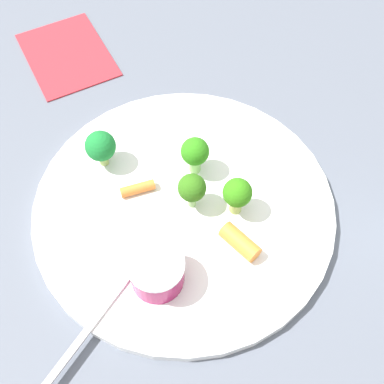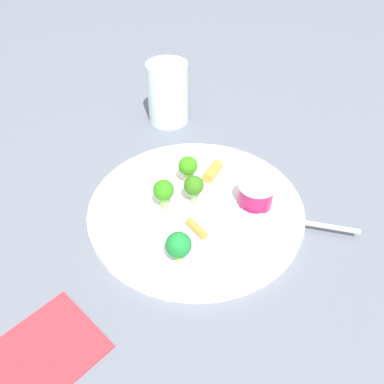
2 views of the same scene
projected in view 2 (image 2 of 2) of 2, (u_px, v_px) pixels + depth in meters
name	position (u px, v px, depth m)	size (l,w,h in m)	color
ground_plane	(196.00, 211.00, 0.58)	(2.40, 2.40, 0.00)	#555B68
plate	(196.00, 208.00, 0.58)	(0.31, 0.31, 0.01)	white
sauce_cup	(256.00, 194.00, 0.56)	(0.05, 0.05, 0.04)	#921349
broccoli_floret_0	(179.00, 245.00, 0.48)	(0.03, 0.03, 0.05)	#98B661
broccoli_floret_1	(188.00, 167.00, 0.59)	(0.03, 0.03, 0.05)	#9AB459
broccoli_floret_2	(195.00, 186.00, 0.56)	(0.03, 0.03, 0.05)	#8CBD72
broccoli_floret_3	(164.00, 191.00, 0.55)	(0.03, 0.03, 0.05)	#82C463
carrot_stick_0	(197.00, 228.00, 0.53)	(0.01, 0.01, 0.04)	orange
carrot_stick_1	(213.00, 171.00, 0.62)	(0.02, 0.02, 0.04)	orange
fork	(296.00, 221.00, 0.55)	(0.14, 0.10, 0.00)	#BAB4B5
drinking_glass	(168.00, 93.00, 0.73)	(0.08, 0.08, 0.12)	silver
napkin	(34.00, 359.00, 0.41)	(0.14, 0.10, 0.00)	#AF2831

